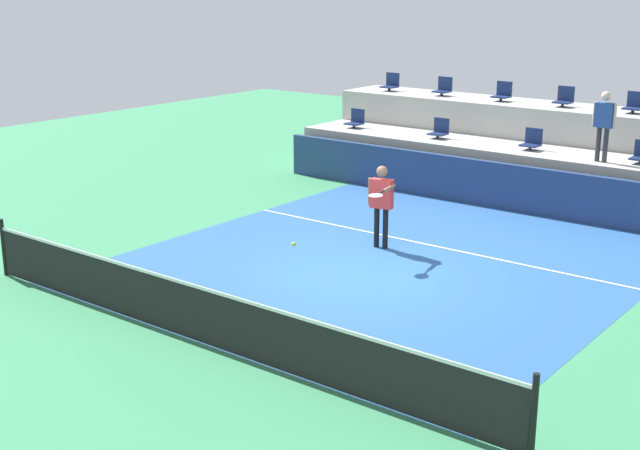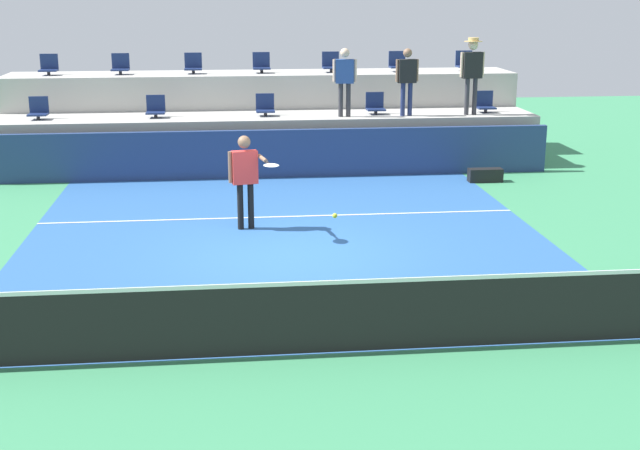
% 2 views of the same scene
% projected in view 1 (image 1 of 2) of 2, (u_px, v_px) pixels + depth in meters
% --- Properties ---
extents(ground_plane, '(40.00, 40.00, 0.00)m').
position_uv_depth(ground_plane, '(361.00, 275.00, 15.96)').
color(ground_plane, '#388456').
extents(court_inner_paint, '(9.00, 10.00, 0.01)m').
position_uv_depth(court_inner_paint, '(391.00, 262.00, 16.72)').
color(court_inner_paint, '#285693').
rests_on(court_inner_paint, ground_plane).
extents(court_service_line, '(9.00, 0.06, 0.00)m').
position_uv_depth(court_service_line, '(428.00, 245.00, 17.78)').
color(court_service_line, white).
rests_on(court_service_line, ground_plane).
extents(tennis_net, '(10.48, 0.08, 1.07)m').
position_uv_depth(tennis_net, '(205.00, 314.00, 12.79)').
color(tennis_net, black).
rests_on(tennis_net, ground_plane).
extents(sponsor_backboard, '(13.00, 0.16, 1.10)m').
position_uv_depth(sponsor_backboard, '(508.00, 187.00, 20.36)').
color(sponsor_backboard, navy).
rests_on(sponsor_backboard, ground_plane).
extents(seating_tier_lower, '(13.00, 1.80, 1.25)m').
position_uv_depth(seating_tier_lower, '(532.00, 174.00, 21.33)').
color(seating_tier_lower, '#ADAAA3').
rests_on(seating_tier_lower, ground_plane).
extents(seating_tier_upper, '(13.00, 1.80, 2.10)m').
position_uv_depth(seating_tier_upper, '(563.00, 147.00, 22.57)').
color(seating_tier_upper, '#ADAAA3').
rests_on(seating_tier_upper, ground_plane).
extents(stadium_chair_lower_far_left, '(0.44, 0.40, 0.52)m').
position_uv_depth(stadium_chair_lower_far_left, '(356.00, 120.00, 24.19)').
color(stadium_chair_lower_far_left, '#2D2D33').
rests_on(stadium_chair_lower_far_left, seating_tier_lower).
extents(stadium_chair_lower_left, '(0.44, 0.40, 0.52)m').
position_uv_depth(stadium_chair_lower_left, '(440.00, 130.00, 22.59)').
color(stadium_chair_lower_left, '#2D2D33').
rests_on(stadium_chair_lower_left, seating_tier_lower).
extents(stadium_chair_lower_center, '(0.44, 0.40, 0.52)m').
position_uv_depth(stadium_chair_lower_center, '(532.00, 141.00, 21.06)').
color(stadium_chair_lower_center, '#2D2D33').
rests_on(stadium_chair_lower_center, seating_tier_lower).
extents(stadium_chair_upper_far_left, '(0.44, 0.40, 0.52)m').
position_uv_depth(stadium_chair_upper_far_left, '(391.00, 83.00, 25.34)').
color(stadium_chair_upper_far_left, '#2D2D33').
rests_on(stadium_chair_upper_far_left, seating_tier_upper).
extents(stadium_chair_upper_left, '(0.44, 0.40, 0.52)m').
position_uv_depth(stadium_chair_upper_left, '(443.00, 88.00, 24.30)').
color(stadium_chair_upper_left, '#2D2D33').
rests_on(stadium_chair_upper_left, seating_tier_upper).
extents(stadium_chair_upper_mid_left, '(0.44, 0.40, 0.52)m').
position_uv_depth(stadium_chair_upper_mid_left, '(503.00, 93.00, 23.22)').
color(stadium_chair_upper_mid_left, '#2D2D33').
rests_on(stadium_chair_upper_mid_left, seating_tier_upper).
extents(stadium_chair_upper_center, '(0.44, 0.40, 0.52)m').
position_uv_depth(stadium_chair_upper_center, '(564.00, 98.00, 22.19)').
color(stadium_chair_upper_center, '#2D2D33').
rests_on(stadium_chair_upper_center, seating_tier_upper).
extents(stadium_chair_upper_mid_right, '(0.44, 0.40, 0.52)m').
position_uv_depth(stadium_chair_upper_mid_right, '(635.00, 104.00, 21.13)').
color(stadium_chair_upper_mid_right, '#2D2D33').
rests_on(stadium_chair_upper_mid_right, seating_tier_upper).
extents(tennis_player, '(0.88, 1.16, 1.70)m').
position_uv_depth(tennis_player, '(381.00, 199.00, 17.29)').
color(tennis_player, black).
rests_on(tennis_player, ground_plane).
extents(spectator_in_grey, '(0.57, 0.24, 1.60)m').
position_uv_depth(spectator_in_grey, '(604.00, 120.00, 19.47)').
color(spectator_in_grey, '#2D2D33').
rests_on(spectator_in_grey, seating_tier_lower).
extents(tennis_ball, '(0.07, 0.07, 0.07)m').
position_uv_depth(tennis_ball, '(294.00, 244.00, 13.51)').
color(tennis_ball, '#CCE033').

